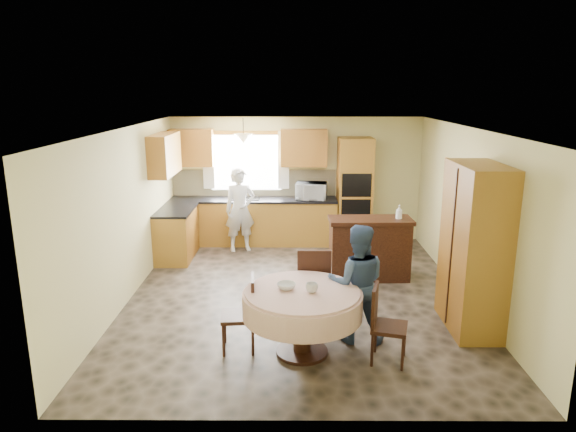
{
  "coord_description": "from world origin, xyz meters",
  "views": [
    {
      "loc": [
        -0.11,
        -7.23,
        3.06
      ],
      "look_at": [
        -0.15,
        0.3,
        1.17
      ],
      "focal_mm": 32.0,
      "sensor_mm": 36.0,
      "label": 1
    }
  ],
  "objects_px": {
    "chair_right": "(383,320)",
    "person_dining": "(357,283)",
    "chair_back": "(314,281)",
    "person_sink": "(240,210)",
    "cupboard": "(474,249)",
    "chair_left": "(244,310)",
    "dining_table": "(302,305)",
    "oven_tower": "(354,192)",
    "sideboard": "(369,250)"
  },
  "relations": [
    {
      "from": "cupboard",
      "to": "chair_left",
      "type": "distance_m",
      "value": 2.99
    },
    {
      "from": "chair_right",
      "to": "person_dining",
      "type": "relative_size",
      "value": 0.61
    },
    {
      "from": "dining_table",
      "to": "chair_back",
      "type": "distance_m",
      "value": 0.85
    },
    {
      "from": "dining_table",
      "to": "person_sink",
      "type": "height_order",
      "value": "person_sink"
    },
    {
      "from": "oven_tower",
      "to": "dining_table",
      "type": "distance_m",
      "value": 4.58
    },
    {
      "from": "chair_back",
      "to": "person_sink",
      "type": "bearing_deg",
      "value": -67.52
    },
    {
      "from": "oven_tower",
      "to": "cupboard",
      "type": "distance_m",
      "value": 3.86
    },
    {
      "from": "oven_tower",
      "to": "chair_back",
      "type": "xyz_separation_m",
      "value": [
        -0.95,
        -3.58,
        -0.48
      ]
    },
    {
      "from": "dining_table",
      "to": "person_sink",
      "type": "xyz_separation_m",
      "value": [
        -1.1,
        3.97,
        0.18
      ]
    },
    {
      "from": "sideboard",
      "to": "person_dining",
      "type": "distance_m",
      "value": 2.19
    },
    {
      "from": "chair_left",
      "to": "dining_table",
      "type": "bearing_deg",
      "value": 76.69
    },
    {
      "from": "chair_right",
      "to": "person_dining",
      "type": "bearing_deg",
      "value": 40.92
    },
    {
      "from": "person_dining",
      "to": "chair_left",
      "type": "bearing_deg",
      "value": 14.72
    },
    {
      "from": "cupboard",
      "to": "person_dining",
      "type": "bearing_deg",
      "value": -166.82
    },
    {
      "from": "chair_right",
      "to": "dining_table",
      "type": "bearing_deg",
      "value": 95.78
    },
    {
      "from": "chair_left",
      "to": "oven_tower",
      "type": "bearing_deg",
      "value": 152.56
    },
    {
      "from": "sideboard",
      "to": "dining_table",
      "type": "bearing_deg",
      "value": -116.56
    },
    {
      "from": "person_sink",
      "to": "person_dining",
      "type": "distance_m",
      "value": 4.03
    },
    {
      "from": "oven_tower",
      "to": "chair_left",
      "type": "height_order",
      "value": "oven_tower"
    },
    {
      "from": "person_dining",
      "to": "oven_tower",
      "type": "bearing_deg",
      "value": -91.98
    },
    {
      "from": "oven_tower",
      "to": "dining_table",
      "type": "xyz_separation_m",
      "value": [
        -1.12,
        -4.42,
        -0.44
      ]
    },
    {
      "from": "dining_table",
      "to": "chair_right",
      "type": "xyz_separation_m",
      "value": [
        0.91,
        -0.16,
        -0.12
      ]
    },
    {
      "from": "person_sink",
      "to": "person_dining",
      "type": "relative_size",
      "value": 1.07
    },
    {
      "from": "cupboard",
      "to": "person_sink",
      "type": "distance_m",
      "value": 4.64
    },
    {
      "from": "cupboard",
      "to": "dining_table",
      "type": "bearing_deg",
      "value": -162.09
    },
    {
      "from": "person_dining",
      "to": "person_sink",
      "type": "bearing_deg",
      "value": -59.6
    },
    {
      "from": "oven_tower",
      "to": "sideboard",
      "type": "bearing_deg",
      "value": -89.16
    },
    {
      "from": "dining_table",
      "to": "chair_left",
      "type": "bearing_deg",
      "value": 171.42
    },
    {
      "from": "cupboard",
      "to": "person_dining",
      "type": "distance_m",
      "value": 1.6
    },
    {
      "from": "sideboard",
      "to": "dining_table",
      "type": "distance_m",
      "value": 2.73
    },
    {
      "from": "cupboard",
      "to": "chair_right",
      "type": "xyz_separation_m",
      "value": [
        -1.28,
        -0.86,
        -0.58
      ]
    },
    {
      "from": "chair_left",
      "to": "chair_back",
      "type": "distance_m",
      "value": 1.12
    },
    {
      "from": "sideboard",
      "to": "dining_table",
      "type": "relative_size",
      "value": 0.96
    },
    {
      "from": "dining_table",
      "to": "chair_back",
      "type": "relative_size",
      "value": 1.33
    },
    {
      "from": "person_dining",
      "to": "dining_table",
      "type": "bearing_deg",
      "value": 31.99
    },
    {
      "from": "dining_table",
      "to": "person_dining",
      "type": "relative_size",
      "value": 0.94
    },
    {
      "from": "chair_right",
      "to": "person_dining",
      "type": "height_order",
      "value": "person_dining"
    },
    {
      "from": "person_sink",
      "to": "chair_left",
      "type": "bearing_deg",
      "value": -102.35
    },
    {
      "from": "sideboard",
      "to": "person_dining",
      "type": "xyz_separation_m",
      "value": [
        -0.48,
        -2.13,
        0.27
      ]
    },
    {
      "from": "chair_left",
      "to": "chair_right",
      "type": "xyz_separation_m",
      "value": [
        1.6,
        -0.26,
        -0.01
      ]
    },
    {
      "from": "chair_back",
      "to": "person_dining",
      "type": "relative_size",
      "value": 0.71
    },
    {
      "from": "oven_tower",
      "to": "chair_left",
      "type": "xyz_separation_m",
      "value": [
        -1.81,
        -4.31,
        -0.56
      ]
    },
    {
      "from": "chair_left",
      "to": "chair_right",
      "type": "distance_m",
      "value": 1.62
    },
    {
      "from": "oven_tower",
      "to": "chair_back",
      "type": "relative_size",
      "value": 2.02
    },
    {
      "from": "person_sink",
      "to": "person_dining",
      "type": "height_order",
      "value": "person_sink"
    },
    {
      "from": "cupboard",
      "to": "chair_back",
      "type": "distance_m",
      "value": 2.09
    },
    {
      "from": "chair_right",
      "to": "person_dining",
      "type": "distance_m",
      "value": 0.61
    },
    {
      "from": "sideboard",
      "to": "chair_back",
      "type": "height_order",
      "value": "chair_back"
    },
    {
      "from": "oven_tower",
      "to": "person_dining",
      "type": "relative_size",
      "value": 1.43
    },
    {
      "from": "sideboard",
      "to": "oven_tower",
      "type": "bearing_deg",
      "value": 89.17
    }
  ]
}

